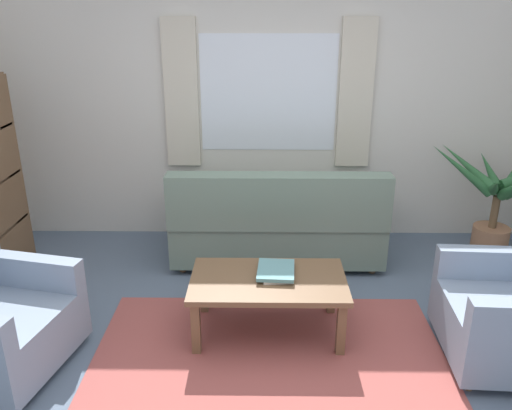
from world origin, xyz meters
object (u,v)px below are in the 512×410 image
Objects in this scene: couch at (277,224)px; book_stack_on_table at (276,271)px; coffee_table at (268,286)px; potted_plant at (496,203)px.

couch is 5.71× the size of book_stack_on_table.
book_stack_on_table is at bearing 48.22° from coffee_table.
couch is 1.46× the size of potted_plant.
coffee_table is 0.84× the size of potted_plant.
book_stack_on_table is at bearing 88.03° from couch.
potted_plant reaches higher than book_stack_on_table.
coffee_table is at bearing -131.78° from book_stack_on_table.
book_stack_on_table is 2.40m from potted_plant.
couch is 1.73× the size of coffee_table.
couch reaches higher than coffee_table.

